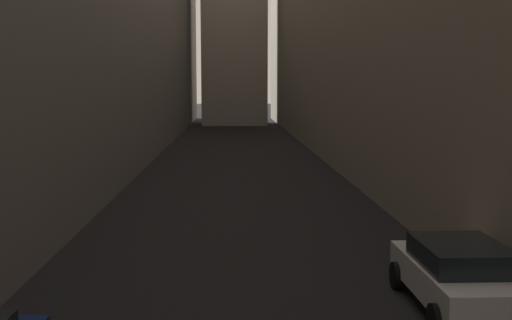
# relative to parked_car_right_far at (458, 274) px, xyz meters

# --- Properties ---
(ground_plane) EXTENTS (264.00, 264.00, 0.00)m
(ground_plane) POSITION_rel_parked_car_right_far_xyz_m (-4.40, 24.27, -0.80)
(ground_plane) COLOR black
(parked_car_right_far) EXTENTS (2.06, 4.20, 1.50)m
(parked_car_right_far) POSITION_rel_parked_car_right_far_xyz_m (0.00, 0.00, 0.00)
(parked_car_right_far) COLOR silver
(parked_car_right_far) RESTS_ON ground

